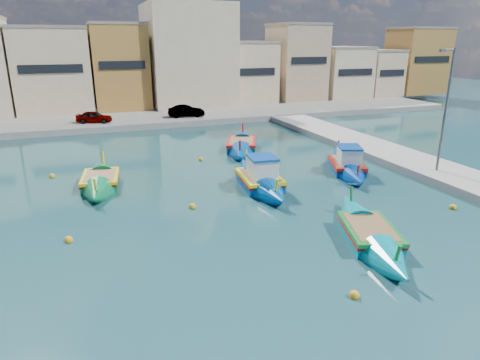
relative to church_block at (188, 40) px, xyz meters
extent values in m
plane|color=#164443|center=(-10.00, -40.00, -8.41)|extent=(160.00, 160.00, 0.00)
cube|color=gray|center=(-10.00, -8.00, -8.11)|extent=(80.00, 8.00, 0.60)
cube|color=beige|center=(-15.74, -0.28, -3.31)|extent=(7.88, 7.44, 8.99)
cube|color=gray|center=(-15.74, -0.28, 1.33)|extent=(8.04, 7.59, 0.30)
cube|color=black|center=(-15.74, -4.05, -2.86)|extent=(6.30, 0.10, 0.90)
cube|color=#B27C38|center=(-8.46, -0.93, -3.09)|extent=(6.17, 6.13, 9.43)
cube|color=gray|center=(-8.46, -0.93, 1.77)|extent=(6.29, 6.26, 0.30)
cube|color=black|center=(-8.46, -4.05, -2.62)|extent=(4.93, 0.10, 0.90)
cube|color=tan|center=(-0.95, -0.15, -4.78)|extent=(7.31, 7.69, 6.05)
cube|color=gray|center=(-0.95, -0.15, -1.60)|extent=(7.46, 7.85, 0.30)
cube|color=black|center=(-0.95, -4.05, -4.48)|extent=(5.85, 0.10, 0.90)
cube|color=beige|center=(7.02, -0.35, -4.10)|extent=(7.54, 7.30, 7.41)
cube|color=gray|center=(7.02, -0.35, -0.25)|extent=(7.69, 7.45, 0.30)
cube|color=black|center=(7.02, -4.05, -3.73)|extent=(6.03, 0.10, 0.90)
cube|color=tan|center=(14.93, -0.51, -2.99)|extent=(6.36, 6.97, 9.63)
cube|color=gray|center=(14.93, -0.51, 1.98)|extent=(6.48, 7.11, 0.30)
cube|color=black|center=(14.93, -4.05, -2.51)|extent=(5.09, 0.10, 0.90)
cube|color=beige|center=(22.15, -0.65, -4.48)|extent=(6.63, 6.70, 6.65)
cube|color=gray|center=(22.15, -0.65, -1.01)|extent=(6.76, 6.83, 0.30)
cube|color=black|center=(22.15, -4.05, -4.15)|extent=(5.30, 0.10, 0.90)
cube|color=beige|center=(28.26, -0.25, -4.71)|extent=(5.08, 7.51, 6.20)
cube|color=gray|center=(28.26, -0.25, -1.45)|extent=(5.18, 7.66, 0.30)
cube|color=black|center=(28.26, -4.05, -4.40)|extent=(4.06, 0.10, 0.90)
cube|color=#B27C38|center=(35.15, -1.00, -3.14)|extent=(7.79, 6.00, 9.33)
cube|color=gray|center=(35.15, -1.00, 1.67)|extent=(7.95, 6.12, 0.30)
cube|color=black|center=(35.15, -4.05, -2.68)|extent=(6.23, 0.10, 0.90)
cube|color=beige|center=(0.00, 0.00, -1.81)|extent=(10.00, 10.00, 12.00)
cylinder|color=#595B60|center=(7.50, -34.00, -4.41)|extent=(0.16, 0.16, 8.00)
cylinder|color=#595B60|center=(7.10, -34.00, -0.51)|extent=(1.00, 0.10, 0.10)
cube|color=#595B60|center=(6.60, -34.00, -0.56)|extent=(0.35, 0.15, 0.18)
imported|color=#4C1919|center=(-12.17, -9.50, -7.22)|extent=(3.68, 2.41, 1.17)
imported|color=#4C1919|center=(-2.81, -9.50, -7.18)|extent=(3.95, 1.77, 1.26)
cube|color=#003AA0|center=(2.97, -30.69, -8.22)|extent=(3.08, 3.88, 0.95)
cone|color=#003AA0|center=(4.07, -28.09, -8.17)|extent=(2.97, 3.62, 2.44)
cone|color=#003AA0|center=(1.88, -33.28, -8.17)|extent=(2.97, 3.62, 2.44)
cube|color=red|center=(2.97, -30.69, -7.82)|extent=(3.22, 4.08, 0.17)
cube|color=red|center=(2.97, -30.69, -7.99)|extent=(3.19, 3.97, 0.10)
cube|color=olive|center=(2.97, -30.69, -7.74)|extent=(2.69, 3.48, 0.06)
cylinder|color=red|center=(4.18, -27.84, -7.55)|extent=(0.30, 0.47, 1.04)
cylinder|color=red|center=(1.77, -33.54, -7.55)|extent=(0.30, 0.47, 1.04)
cube|color=white|center=(2.78, -31.15, -7.22)|extent=(1.90, 2.11, 1.05)
cube|color=#0F47A5|center=(2.78, -31.15, -6.64)|extent=(2.02, 2.26, 0.11)
cube|color=#004DA6|center=(-3.83, -31.62, -8.20)|extent=(2.48, 3.58, 1.05)
cone|color=#004DA6|center=(-3.51, -28.86, -8.14)|extent=(2.45, 3.35, 2.63)
cone|color=#004DA6|center=(-4.15, -34.38, -8.14)|extent=(2.45, 3.35, 2.63)
cube|color=yellow|center=(-3.83, -31.62, -7.76)|extent=(2.58, 3.77, 0.19)
cube|color=red|center=(-3.83, -31.62, -7.94)|extent=(2.59, 3.65, 0.11)
cube|color=olive|center=(-3.83, -31.62, -7.67)|extent=(2.13, 3.24, 0.06)
cylinder|color=yellow|center=(-3.48, -28.59, -7.46)|extent=(0.20, 0.51, 1.15)
cylinder|color=yellow|center=(-4.18, -34.65, -7.46)|extent=(0.20, 0.51, 1.15)
cube|color=white|center=(-3.89, -32.11, -7.09)|extent=(1.66, 1.87, 1.16)
cube|color=#0F47A5|center=(-3.89, -32.11, -6.45)|extent=(1.76, 2.00, 0.13)
cube|color=#00489D|center=(-1.57, -22.70, -8.19)|extent=(3.37, 4.11, 1.08)
cone|color=#00489D|center=(-0.42, -19.99, -8.14)|extent=(3.27, 3.87, 2.71)
cone|color=#00489D|center=(-2.72, -25.40, -8.14)|extent=(3.27, 3.87, 2.71)
cube|color=red|center=(-1.57, -22.70, -7.74)|extent=(3.52, 4.32, 0.19)
cube|color=#197F33|center=(-1.57, -22.70, -7.93)|extent=(3.49, 4.21, 0.11)
cube|color=olive|center=(-1.57, -22.70, -7.65)|extent=(2.95, 3.69, 0.06)
cylinder|color=red|center=(-0.30, -19.72, -7.44)|extent=(0.34, 0.53, 1.17)
cylinder|color=red|center=(-2.83, -25.67, -7.44)|extent=(0.34, 0.53, 1.17)
cube|color=#0B7642|center=(-12.79, -28.12, -8.21)|extent=(2.41, 3.29, 1.00)
cone|color=#0B7642|center=(-12.44, -25.64, -8.16)|extent=(2.39, 3.10, 2.48)
cone|color=#0B7642|center=(-13.15, -30.61, -8.16)|extent=(2.39, 3.10, 2.48)
cube|color=yellow|center=(-12.79, -28.12, -7.79)|extent=(2.52, 3.46, 0.18)
cube|color=red|center=(-12.79, -28.12, -7.97)|extent=(2.52, 3.36, 0.10)
cube|color=olive|center=(-12.79, -28.12, -7.71)|extent=(2.08, 2.97, 0.06)
cylinder|color=yellow|center=(-12.40, -25.39, -7.50)|extent=(0.21, 0.49, 1.09)
cylinder|color=yellow|center=(-13.18, -30.85, -7.50)|extent=(0.21, 0.49, 1.09)
cube|color=#008FA5|center=(-2.21, -40.07, -8.21)|extent=(2.99, 3.85, 0.99)
cone|color=#008FA5|center=(-1.28, -37.43, -8.16)|extent=(2.91, 3.60, 2.52)
cone|color=#008FA5|center=(-3.14, -42.71, -8.16)|extent=(2.91, 3.60, 2.52)
cube|color=#1A8331|center=(-2.21, -40.07, -7.79)|extent=(3.13, 4.05, 0.18)
cube|color=red|center=(-2.21, -40.07, -7.97)|extent=(3.11, 3.94, 0.10)
cube|color=olive|center=(-2.21, -40.07, -7.71)|extent=(2.61, 3.46, 0.06)
cylinder|color=#1A8331|center=(-1.19, -37.17, -7.52)|extent=(0.29, 0.49, 1.08)
cylinder|color=#1A8331|center=(-3.23, -42.97, -7.52)|extent=(0.29, 0.49, 1.08)
sphere|color=yellow|center=(-14.62, -35.47, -8.33)|extent=(0.36, 0.36, 0.36)
sphere|color=yellow|center=(-8.52, -33.57, -8.33)|extent=(0.36, 0.36, 0.36)
sphere|color=yellow|center=(-5.53, -24.69, -8.33)|extent=(0.36, 0.36, 0.36)
sphere|color=yellow|center=(-15.62, -25.24, -8.33)|extent=(0.36, 0.36, 0.36)
sphere|color=yellow|center=(4.23, -38.54, -8.33)|extent=(0.36, 0.36, 0.36)
sphere|color=yellow|center=(-5.41, -43.54, -8.33)|extent=(0.36, 0.36, 0.36)
camera|label=1|loc=(-13.62, -54.04, 0.04)|focal=32.00mm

